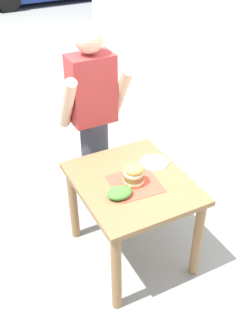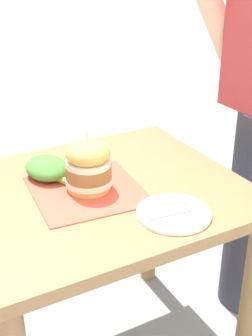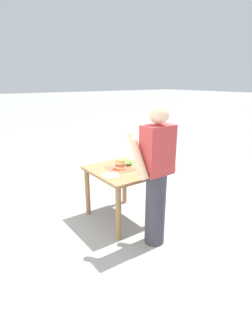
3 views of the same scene
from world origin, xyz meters
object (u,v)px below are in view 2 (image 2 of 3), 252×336
object	(u,v)px
pickle_spear	(59,179)
side_salad	(47,168)
patio_table	(100,225)
side_plate_with_forks	(174,213)
sandwich	(88,166)

from	to	relation	value
pickle_spear	side_salad	bearing A→B (deg)	-165.64
patio_table	side_plate_with_forks	xyz separation A→B (m)	(0.25, 0.12, 0.15)
pickle_spear	side_plate_with_forks	size ratio (longest dim) A/B	0.34
side_plate_with_forks	side_salad	world-z (taller)	side_salad
patio_table	sandwich	distance (m)	0.23
sandwich	side_plate_with_forks	distance (m)	0.31
sandwich	pickle_spear	size ratio (longest dim) A/B	2.66
sandwich	pickle_spear	bearing A→B (deg)	-142.88
patio_table	pickle_spear	distance (m)	0.21
side_salad	sandwich	bearing A→B (deg)	28.66
sandwich	side_salad	distance (m)	0.18
sandwich	side_salad	xyz separation A→B (m)	(-0.16, -0.08, -0.05)
side_plate_with_forks	side_salad	distance (m)	0.48
side_plate_with_forks	side_salad	xyz separation A→B (m)	(-0.42, -0.24, 0.03)
patio_table	side_salad	xyz separation A→B (m)	(-0.16, -0.12, 0.17)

